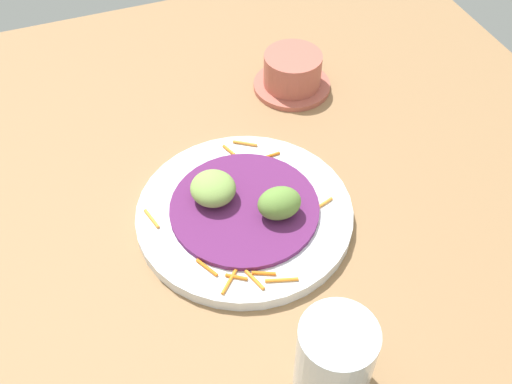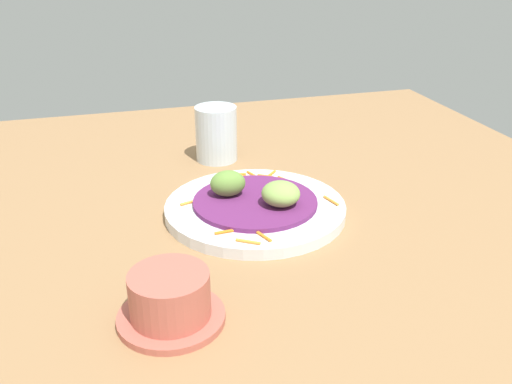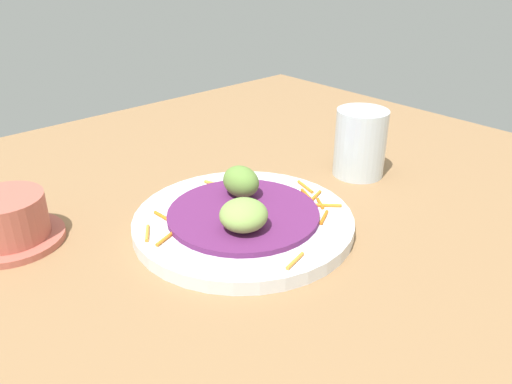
{
  "view_description": "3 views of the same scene",
  "coord_description": "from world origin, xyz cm",
  "px_view_note": "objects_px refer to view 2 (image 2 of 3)",
  "views": [
    {
      "loc": [
        -12.5,
        -42.43,
        59.25
      ],
      "look_at": [
        4.51,
        2.6,
        6.18
      ],
      "focal_mm": 42.68,
      "sensor_mm": 36.0,
      "label": 1
    },
    {
      "loc": [
        23.35,
        74.16,
        39.87
      ],
      "look_at": [
        2.72,
        1.95,
        5.18
      ],
      "focal_mm": 40.12,
      "sensor_mm": 36.0,
      "label": 2
    },
    {
      "loc": [
        -37.44,
        37.09,
        33.34
      ],
      "look_at": [
        2.46,
        1.06,
        6.54
      ],
      "focal_mm": 35.96,
      "sensor_mm": 36.0,
      "label": 3
    }
  ],
  "objects_px": {
    "guac_scoop_left": "(228,183)",
    "guac_scoop_center": "(283,193)",
    "terracotta_bowl": "(170,300)",
    "water_glass": "(216,134)",
    "main_plate": "(255,209)"
  },
  "relations": [
    {
      "from": "guac_scoop_left",
      "to": "water_glass",
      "type": "bearing_deg",
      "value": -97.66
    },
    {
      "from": "main_plate",
      "to": "guac_scoop_center",
      "type": "xyz_separation_m",
      "value": [
        -0.03,
        0.03,
        0.03
      ]
    },
    {
      "from": "guac_scoop_center",
      "to": "water_glass",
      "type": "xyz_separation_m",
      "value": [
        0.04,
        -0.25,
        0.01
      ]
    },
    {
      "from": "terracotta_bowl",
      "to": "water_glass",
      "type": "height_order",
      "value": "water_glass"
    },
    {
      "from": "terracotta_bowl",
      "to": "water_glass",
      "type": "xyz_separation_m",
      "value": [
        -0.15,
        -0.44,
        0.02
      ]
    },
    {
      "from": "guac_scoop_center",
      "to": "water_glass",
      "type": "distance_m",
      "value": 0.26
    },
    {
      "from": "guac_scoop_center",
      "to": "main_plate",
      "type": "bearing_deg",
      "value": -36.71
    },
    {
      "from": "terracotta_bowl",
      "to": "water_glass",
      "type": "relative_size",
      "value": 1.18
    },
    {
      "from": "main_plate",
      "to": "water_glass",
      "type": "distance_m",
      "value": 0.23
    },
    {
      "from": "main_plate",
      "to": "terracotta_bowl",
      "type": "bearing_deg",
      "value": 54.53
    },
    {
      "from": "main_plate",
      "to": "water_glass",
      "type": "bearing_deg",
      "value": -88.29
    },
    {
      "from": "main_plate",
      "to": "water_glass",
      "type": "height_order",
      "value": "water_glass"
    },
    {
      "from": "guac_scoop_left",
      "to": "water_glass",
      "type": "distance_m",
      "value": 0.2
    },
    {
      "from": "main_plate",
      "to": "guac_scoop_center",
      "type": "relative_size",
      "value": 4.74
    },
    {
      "from": "guac_scoop_left",
      "to": "guac_scoop_center",
      "type": "relative_size",
      "value": 0.94
    }
  ]
}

